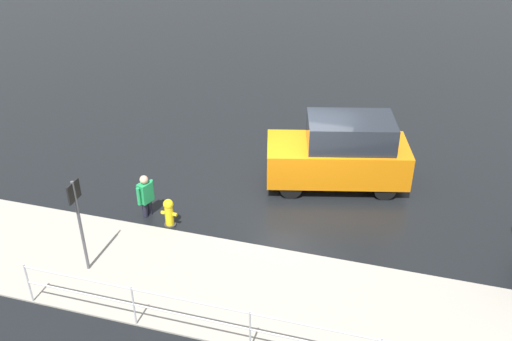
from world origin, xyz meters
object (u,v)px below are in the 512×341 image
(fire_hydrant, at_px, (169,213))
(sign_post, at_px, (78,214))
(pedestrian, at_px, (146,194))
(moving_hatchback, at_px, (340,153))

(fire_hydrant, distance_m, sign_post, 2.65)
(fire_hydrant, bearing_deg, pedestrian, -19.82)
(pedestrian, xyz_separation_m, sign_post, (0.40, 2.35, 0.90))
(moving_hatchback, relative_size, sign_post, 1.75)
(pedestrian, bearing_deg, moving_hatchback, -147.55)
(pedestrian, distance_m, sign_post, 2.55)
(moving_hatchback, bearing_deg, pedestrian, 32.45)
(fire_hydrant, xyz_separation_m, sign_post, (1.14, 2.08, 1.18))
(pedestrian, bearing_deg, fire_hydrant, 160.18)
(sign_post, bearing_deg, moving_hatchback, -133.42)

